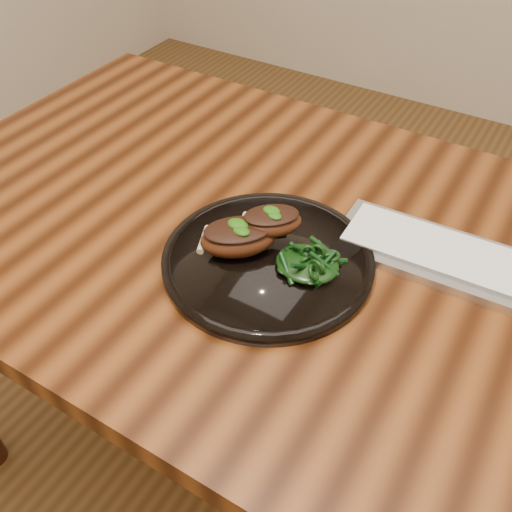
{
  "coord_description": "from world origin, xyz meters",
  "views": [
    {
      "loc": [
        0.18,
        -0.61,
        1.33
      ],
      "look_at": [
        -0.13,
        -0.1,
        0.78
      ],
      "focal_mm": 40.0,
      "sensor_mm": 36.0,
      "label": 1
    }
  ],
  "objects_px": {
    "lamb_chop_front": "(237,237)",
    "greens_heap": "(308,261)",
    "plate": "(268,260)",
    "desk": "(357,301)",
    "keyboard": "(479,267)"
  },
  "relations": [
    {
      "from": "plate",
      "to": "lamb_chop_front",
      "type": "distance_m",
      "value": 0.06
    },
    {
      "from": "lamb_chop_front",
      "to": "greens_heap",
      "type": "height_order",
      "value": "lamb_chop_front"
    },
    {
      "from": "desk",
      "to": "plate",
      "type": "bearing_deg",
      "value": -147.45
    },
    {
      "from": "plate",
      "to": "keyboard",
      "type": "xyz_separation_m",
      "value": [
        0.27,
        0.14,
        -0.0
      ]
    },
    {
      "from": "desk",
      "to": "greens_heap",
      "type": "height_order",
      "value": "greens_heap"
    },
    {
      "from": "desk",
      "to": "keyboard",
      "type": "height_order",
      "value": "keyboard"
    },
    {
      "from": "plate",
      "to": "lamb_chop_front",
      "type": "bearing_deg",
      "value": -165.84
    },
    {
      "from": "desk",
      "to": "greens_heap",
      "type": "distance_m",
      "value": 0.15
    },
    {
      "from": "plate",
      "to": "keyboard",
      "type": "bearing_deg",
      "value": 28.25
    },
    {
      "from": "plate",
      "to": "greens_heap",
      "type": "relative_size",
      "value": 3.38
    },
    {
      "from": "keyboard",
      "to": "lamb_chop_front",
      "type": "bearing_deg",
      "value": -153.59
    },
    {
      "from": "greens_heap",
      "to": "desk",
      "type": "bearing_deg",
      "value": 50.19
    },
    {
      "from": "plate",
      "to": "greens_heap",
      "type": "xyz_separation_m",
      "value": [
        0.06,
        0.01,
        0.02
      ]
    },
    {
      "from": "greens_heap",
      "to": "keyboard",
      "type": "height_order",
      "value": "greens_heap"
    },
    {
      "from": "keyboard",
      "to": "plate",
      "type": "bearing_deg",
      "value": -151.75
    }
  ]
}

